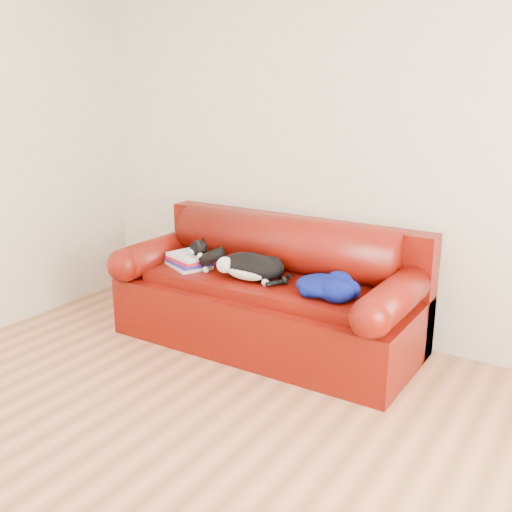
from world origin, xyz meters
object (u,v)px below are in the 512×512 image
Objects in this scene: book_stack at (189,260)px; sofa_base at (267,312)px; blanket at (327,285)px; cat at (250,267)px.

sofa_base is at bearing 10.29° from book_stack.
blanket reaches higher than book_stack.
cat is at bearing -178.69° from blanket.
sofa_base is 4.53× the size of blanket.
book_stack is at bearing 160.84° from cat.
book_stack is 0.53m from cat.
sofa_base is 0.38m from cat.
book_stack is (-0.60, -0.11, 0.31)m from sofa_base.
blanket is (0.57, 0.01, -0.03)m from cat.
blanket is at bearing -16.53° from cat.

